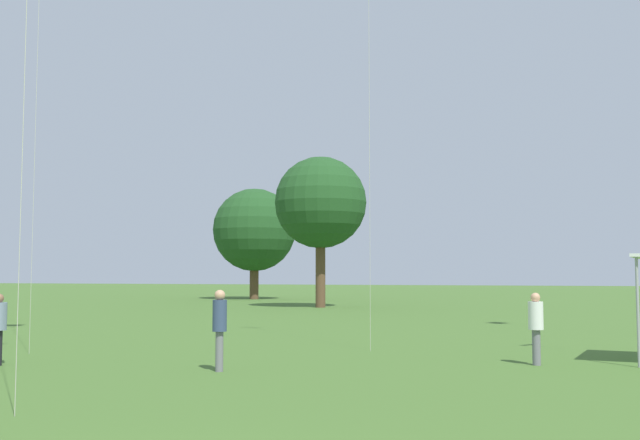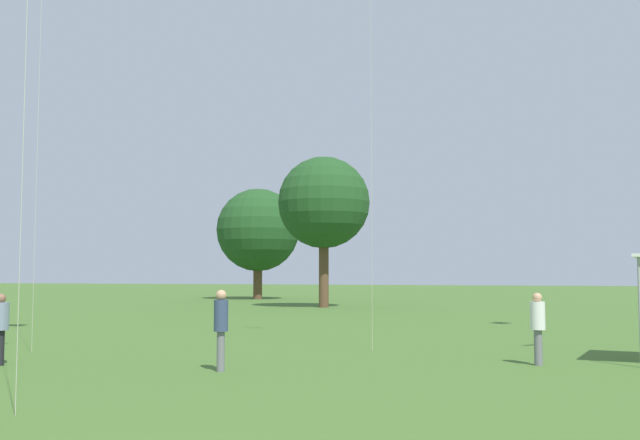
% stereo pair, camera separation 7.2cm
% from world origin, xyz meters
% --- Properties ---
extents(person_standing_2, '(0.50, 0.50, 1.76)m').
position_xyz_m(person_standing_2, '(2.98, 13.43, 1.05)').
color(person_standing_2, slate).
rests_on(person_standing_2, ground).
extents(person_standing_5, '(0.45, 0.45, 1.74)m').
position_xyz_m(person_standing_5, '(-9.39, 9.17, 1.03)').
color(person_standing_5, black).
rests_on(person_standing_5, ground).
extents(person_standing_6, '(0.42, 0.42, 1.85)m').
position_xyz_m(person_standing_6, '(-3.80, 9.89, 1.13)').
color(person_standing_6, slate).
rests_on(person_standing_6, ground).
extents(distant_tree_0, '(6.22, 6.22, 10.18)m').
position_xyz_m(distant_tree_0, '(-12.22, 42.06, 7.03)').
color(distant_tree_0, brown).
rests_on(distant_tree_0, ground).
extents(distant_tree_1, '(7.45, 7.45, 9.94)m').
position_xyz_m(distant_tree_1, '(-23.21, 56.08, 6.19)').
color(distant_tree_1, brown).
rests_on(distant_tree_1, ground).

